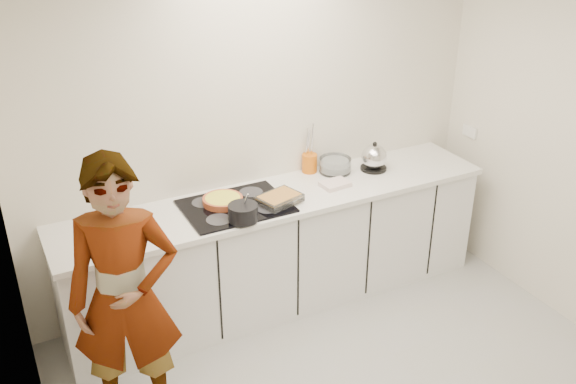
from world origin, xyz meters
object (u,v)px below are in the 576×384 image
utensil_crock (310,163)px  cook (125,298)px  saucepan (243,213)px  tart_dish (223,200)px  kettle (374,158)px  baking_dish (279,198)px  mixing_bowl (335,166)px  hob (236,206)px

utensil_crock → cook: 1.92m
saucepan → utensil_crock: (0.78, 0.50, 0.00)m
tart_dish → kettle: (1.27, 0.02, 0.06)m
saucepan → kettle: bearing=14.0°
baking_dish → saucepan: bearing=-159.9°
baking_dish → utensil_crock: 0.59m
kettle → utensil_crock: 0.50m
baking_dish → kettle: 0.94m
saucepan → kettle: 1.28m
kettle → cook: bearing=-161.4°
utensil_crock → mixing_bowl: bearing=-28.3°
hob → saucepan: size_ratio=2.95×
baking_dish → mixing_bowl: (0.63, 0.29, 0.01)m
saucepan → cook: (-0.90, -0.41, -0.12)m
saucepan → mixing_bowl: size_ratio=0.81×
saucepan → mixing_bowl: 1.04m
tart_dish → utensil_crock: 0.84m
hob → tart_dish: bearing=136.2°
cook → mixing_bowl: bearing=41.4°
tart_dish → cook: size_ratio=0.20×
kettle → baking_dish: bearing=-168.3°
utensil_crock → kettle: bearing=-22.6°
hob → utensil_crock: size_ratio=4.98×
kettle → cook: cook is taller
utensil_crock → cook: (-1.68, -0.91, -0.13)m
hob → kettle: (1.20, 0.09, 0.09)m
cook → kettle: bearing=36.2°
tart_dish → kettle: 1.27m
baking_dish → cook: size_ratio=0.20×
tart_dish → baking_dish: 0.39m
saucepan → mixing_bowl: bearing=23.2°
hob → saucepan: (-0.04, -0.22, 0.06)m
tart_dish → kettle: bearing=1.1°
tart_dish → utensil_crock: size_ratio=2.32×
mixing_bowl → kettle: bearing=-18.9°
hob → kettle: 1.21m
hob → saucepan: 0.23m
baking_dish → kettle: (0.92, 0.19, 0.05)m
kettle → cook: size_ratio=0.16×
hob → baking_dish: bearing=-19.4°
cook → saucepan: bearing=42.1°
tart_dish → cook: bearing=-141.4°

